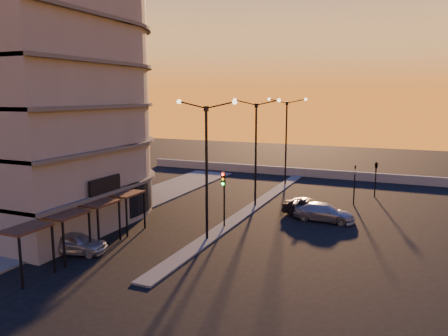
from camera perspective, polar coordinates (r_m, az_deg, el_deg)
ground at (r=30.25m, az=-2.23°, el=-9.37°), size 120.00×120.00×0.00m
sidewalk_west at (r=38.81m, az=-13.83°, el=-5.29°), size 5.00×40.00×0.12m
median at (r=39.12m, az=4.09°, el=-4.91°), size 1.20×36.00×0.12m
parapet at (r=53.66m, az=11.74°, el=-0.66°), size 44.00×0.50×1.00m
building at (r=36.97m, az=-22.81°, el=12.08°), size 14.35×17.08×25.00m
streetlamp_near at (r=28.93m, az=-2.31°, el=1.17°), size 4.32×0.32×9.51m
streetlamp_mid at (r=38.13m, az=4.18°, el=3.17°), size 4.32×0.32×9.51m
streetlamp_far at (r=47.65m, az=8.13°, el=4.37°), size 4.32×0.32×9.51m
traffic_light_main at (r=31.99m, az=-0.06°, el=-2.94°), size 0.28×0.44×4.25m
signal_east_a at (r=40.83m, az=16.67°, el=-1.99°), size 0.13×0.16×3.60m
signal_east_b at (r=44.43m, az=19.27°, el=0.32°), size 0.42×1.99×3.60m
car_hatchback at (r=29.14m, az=-18.91°, el=-9.22°), size 4.28×2.52×1.37m
car_sedan at (r=36.50m, az=10.91°, el=-5.12°), size 4.09×1.46×1.34m
car_wagon at (r=35.37m, az=12.95°, el=-5.64°), size 4.81×2.08×1.38m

